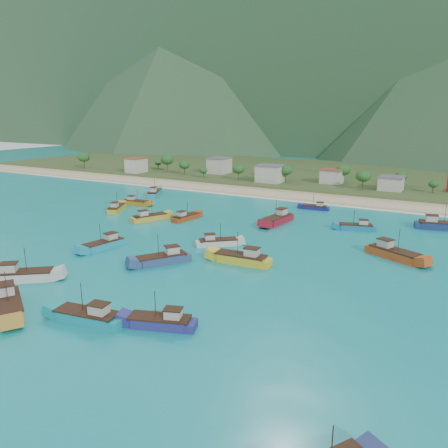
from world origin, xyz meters
The scene contains 25 objects.
ground centered at (0.00, 0.00, 0.00)m, with size 600.00×600.00×0.00m, color #0B8274.
beach centered at (0.00, 79.00, 0.00)m, with size 400.00×18.00×1.20m, color beige.
land centered at (0.00, 140.00, 0.00)m, with size 400.00×110.00×2.40m, color #385123.
surf_line centered at (0.00, 69.50, 0.00)m, with size 400.00×2.50×0.08m, color white.
mountains centered at (-18.31, 403.81, 106.83)m, with size 1520.00×440.00×260.00m.
village centered at (10.38, 101.05, 4.74)m, with size 223.16×28.45×7.25m.
vegetation centered at (-9.12, 102.69, 5.25)m, with size 278.65×25.74×8.69m.
boat_0 centered at (-49.96, 26.05, 0.75)m, with size 7.61×10.93×6.30m.
boat_2 centered at (0.34, -33.82, 0.80)m, with size 11.53×5.06×6.58m.
boat_5 centered at (-23.79, 27.02, 0.65)m, with size 4.04×10.01×5.75m.
boat_6 centered at (8.09, 1.16, 0.90)m, with size 12.28×4.39×7.13m.
boat_7 centered at (4.64, 59.66, 0.53)m, with size 8.81×3.22×5.11m.
boat_8 centered at (-32.55, 21.12, 0.77)m, with size 7.52×11.12×6.38m.
boat_9 centered at (35.04, 20.38, 0.93)m, with size 12.62×8.61×7.25m.
boat_11 centered at (22.40, 40.50, 0.64)m, with size 10.06×5.68×5.70m.
boat_12 centered at (-23.15, -27.80, 0.87)m, with size 11.34×9.99×6.93m.
boat_13 centered at (-2.72, 9.47, 0.67)m, with size 9.42×8.67×5.85m.
boat_14 centered at (-13.68, -37.17, 0.93)m, with size 12.41×9.52×7.28m.
boat_15 centered at (41.91, 52.12, 0.94)m, with size 12.91×6.40×7.33m.
boat_17 centered at (10.71, -29.59, 0.70)m, with size 10.61×6.22×6.02m.
boat_20 centered at (-51.24, 36.66, 0.67)m, with size 10.06×3.66×5.83m.
boat_22 centered at (1.16, 36.59, 0.98)m, with size 5.25×13.12×7.55m.
boat_23 centered at (-24.53, -5.29, 0.77)m, with size 4.90×11.19×6.39m.
boat_24 centered at (-6.26, -6.96, 0.84)m, with size 9.19×11.43×6.78m.
boat_25 centered at (-55.97, 52.90, 0.89)m, with size 8.50×12.21×7.03m.
Camera 1 is at (47.54, -75.67, 30.49)m, focal length 35.00 mm.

